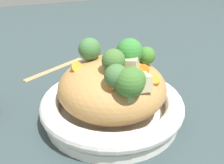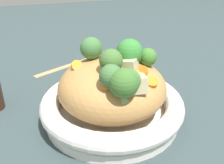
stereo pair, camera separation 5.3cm
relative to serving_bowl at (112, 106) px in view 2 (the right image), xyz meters
name	(u,v)px [view 2 (the right image)]	position (x,y,z in m)	size (l,w,h in m)	color
ground_plane	(112,118)	(0.00, 0.00, -0.03)	(3.00, 3.00, 0.00)	#324143
serving_bowl	(112,106)	(0.00, 0.00, 0.00)	(0.31, 0.31, 0.06)	white
noodle_heap	(112,87)	(0.00, 0.00, 0.05)	(0.22, 0.22, 0.12)	#B68349
broccoli_florets	(119,65)	(0.04, 0.00, 0.11)	(0.20, 0.16, 0.08)	#97BE6F
carrot_coins	(119,70)	(0.03, 0.01, 0.10)	(0.12, 0.15, 0.04)	orange
zucchini_slices	(135,61)	(-0.03, 0.06, 0.09)	(0.13, 0.12, 0.05)	beige
chicken_chunks	(133,75)	(0.06, 0.02, 0.10)	(0.09, 0.05, 0.05)	#CCB98B
chopsticks_pair	(66,66)	(-0.32, -0.05, -0.03)	(0.11, 0.21, 0.01)	tan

